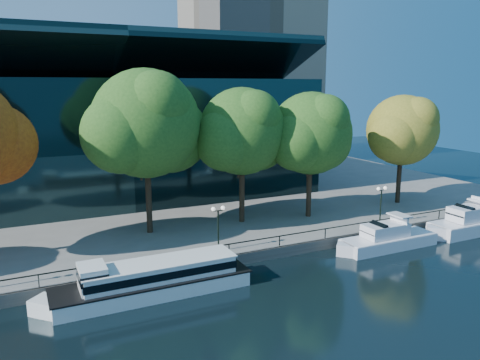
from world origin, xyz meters
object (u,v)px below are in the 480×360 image
tree_2 (148,126)px  lamp_1 (218,218)px  cruiser_far (469,222)px  cruiser_near (385,239)px  tree_4 (312,135)px  tour_boat (148,279)px  tree_3 (244,133)px  tree_5 (404,132)px  lamp_2 (381,197)px

tree_2 → lamp_1: (3.76, -7.81, -7.48)m
tree_2 → cruiser_far: bearing=-21.0°
cruiser_near → tree_4: 13.30m
tree_4 → tour_boat: bearing=-155.0°
tree_3 → tree_5: size_ratio=1.07×
tree_3 → tree_4: 7.65m
lamp_2 → tree_5: bearing=35.6°
tour_boat → cruiser_near: (22.86, 0.15, -0.30)m
cruiser_near → lamp_1: (-15.59, 3.72, 3.00)m
tree_2 → tree_3: (9.78, -0.60, -1.07)m
tree_2 → lamp_2: tree_2 is taller
tree_5 → lamp_1: (-26.96, -6.23, -5.76)m
lamp_2 → lamp_1: bearing=180.0°
cruiser_far → lamp_2: bearing=155.4°
lamp_1 → tour_boat: bearing=-152.0°
tree_5 → lamp_1: 28.26m
tree_3 → tree_4: tree_3 is taller
cruiser_far → tree_5: size_ratio=0.85×
tree_3 → lamp_2: bearing=-30.5°
cruiser_far → tree_2: size_ratio=0.70×
lamp_1 → tree_5: bearing=13.0°
tree_2 → lamp_1: tree_2 is taller
cruiser_far → tree_2: 34.32m
cruiser_far → tree_2: bearing=159.0°
cruiser_far → tree_4: (-13.28, 9.76, 8.83)m
tree_5 → lamp_2: (-8.70, -6.23, -5.76)m
tree_5 → tree_3: bearing=177.3°
cruiser_near → tree_4: tree_4 is taller
lamp_1 → lamp_2: size_ratio=1.00×
tree_5 → tree_2: bearing=177.1°
cruiser_near → tree_5: bearing=41.2°
lamp_1 → cruiser_far: bearing=-8.3°
tree_5 → lamp_2: bearing=-144.4°
tree_2 → tree_3: size_ratio=1.13×
cruiser_far → tree_2: (-30.57, 11.72, 10.31)m
tree_4 → lamp_2: 9.62m
tree_3 → tree_5: 20.98m
tour_boat → cruiser_far: (34.07, -0.05, -0.12)m
tour_boat → tree_2: tree_2 is taller
tree_3 → lamp_2: (12.25, -7.21, -6.41)m
cruiser_near → lamp_2: size_ratio=2.70×
tree_3 → lamp_2: size_ratio=3.49×
cruiser_far → tree_3: (-20.79, 11.12, 9.24)m
tree_3 → tour_boat: bearing=-140.2°
tree_3 → lamp_2: tree_3 is taller
tree_2 → tree_4: bearing=-6.5°
cruiser_far → tree_5: 13.29m
cruiser_near → tree_4: size_ratio=0.80×
tree_4 → lamp_2: (4.73, -5.84, -6.00)m
tree_5 → lamp_2: 12.15m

